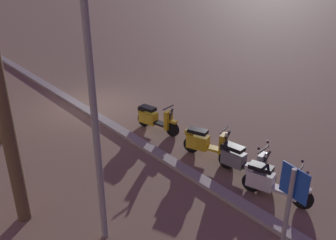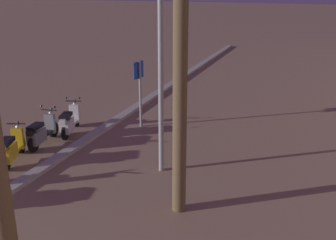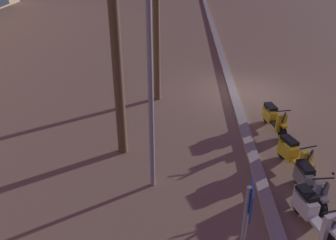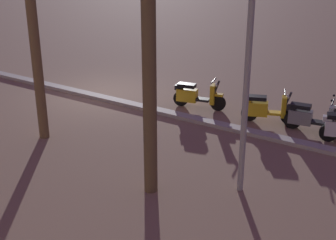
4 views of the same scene
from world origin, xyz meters
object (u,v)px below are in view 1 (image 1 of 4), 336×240
(scooter_white_tail_end, at_px, (271,182))
(scooter_grey_mid_front, at_px, (242,161))
(scooter_yellow_last_in_row, at_px, (205,143))
(crossing_sign, at_px, (288,212))
(scooter_yellow_gap_after_mid, at_px, (155,118))
(street_lamp, at_px, (90,70))

(scooter_white_tail_end, relative_size, scooter_grey_mid_front, 1.00)
(scooter_white_tail_end, bearing_deg, scooter_yellow_last_in_row, -5.35)
(scooter_yellow_last_in_row, xyz_separation_m, crossing_sign, (-4.19, 2.20, 1.05))
(scooter_yellow_gap_after_mid, bearing_deg, crossing_sign, 162.17)
(scooter_grey_mid_front, height_order, crossing_sign, crossing_sign)
(scooter_yellow_last_in_row, relative_size, scooter_yellow_gap_after_mid, 0.92)
(scooter_yellow_last_in_row, distance_m, scooter_yellow_gap_after_mid, 2.47)
(street_lamp, bearing_deg, scooter_yellow_gap_after_mid, -49.55)
(crossing_sign, bearing_deg, scooter_white_tail_end, -50.56)
(scooter_yellow_gap_after_mid, bearing_deg, scooter_yellow_last_in_row, -178.62)
(scooter_yellow_gap_after_mid, distance_m, crossing_sign, 7.07)
(crossing_sign, bearing_deg, scooter_yellow_last_in_row, -27.70)
(scooter_grey_mid_front, relative_size, scooter_yellow_last_in_row, 1.08)
(scooter_yellow_gap_after_mid, bearing_deg, scooter_white_tail_end, 177.93)
(scooter_white_tail_end, height_order, scooter_yellow_last_in_row, scooter_white_tail_end)
(scooter_yellow_last_in_row, bearing_deg, scooter_yellow_gap_after_mid, 1.38)
(scooter_white_tail_end, relative_size, scooter_yellow_last_in_row, 1.08)
(crossing_sign, distance_m, street_lamp, 4.36)
(scooter_yellow_last_in_row, relative_size, crossing_sign, 0.69)
(scooter_grey_mid_front, bearing_deg, street_lamp, 85.97)
(scooter_white_tail_end, bearing_deg, crossing_sign, 129.44)
(scooter_white_tail_end, distance_m, crossing_sign, 2.74)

